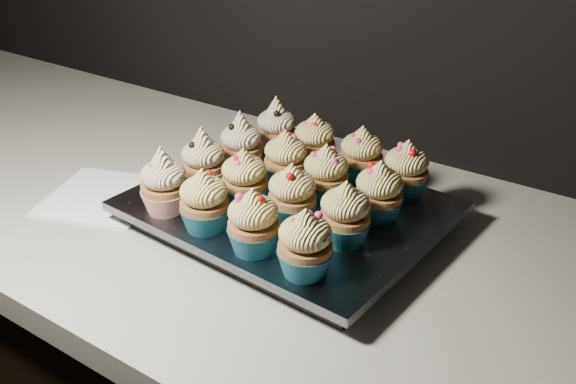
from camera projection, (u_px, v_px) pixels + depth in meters
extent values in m
cube|color=beige|center=(213.00, 208.00, 0.97)|extent=(2.44, 0.64, 0.04)
cube|color=white|center=(104.00, 196.00, 0.96)|extent=(0.20, 0.20, 0.00)
cube|color=black|center=(288.00, 217.00, 0.89)|extent=(0.39, 0.31, 0.02)
cube|color=silver|center=(288.00, 206.00, 0.88)|extent=(0.42, 0.34, 0.01)
cone|color=#B42619|center=(166.00, 200.00, 0.85)|extent=(0.06, 0.06, 0.03)
ellipsoid|color=#FBE3B0|center=(163.00, 175.00, 0.83)|extent=(0.06, 0.06, 0.04)
cone|color=#FBE3B0|center=(161.00, 155.00, 0.82)|extent=(0.03, 0.03, 0.03)
cone|color=#1A647A|center=(205.00, 218.00, 0.81)|extent=(0.06, 0.06, 0.03)
ellipsoid|color=#FFE180|center=(204.00, 191.00, 0.79)|extent=(0.06, 0.06, 0.04)
cone|color=#FFE180|center=(202.00, 175.00, 0.78)|extent=(0.03, 0.03, 0.02)
cone|color=#1A647A|center=(254.00, 240.00, 0.76)|extent=(0.06, 0.06, 0.03)
ellipsoid|color=#FFE180|center=(253.00, 212.00, 0.75)|extent=(0.06, 0.06, 0.04)
cone|color=#FFE180|center=(253.00, 195.00, 0.74)|extent=(0.03, 0.03, 0.02)
cone|color=#1A647A|center=(305.00, 262.00, 0.72)|extent=(0.06, 0.06, 0.03)
ellipsoid|color=#FFE180|center=(305.00, 233.00, 0.71)|extent=(0.06, 0.06, 0.04)
cone|color=#FFE180|center=(306.00, 215.00, 0.69)|extent=(0.03, 0.03, 0.02)
cone|color=#B42619|center=(204.00, 178.00, 0.91)|extent=(0.06, 0.06, 0.03)
ellipsoid|color=#FBE3B0|center=(203.00, 154.00, 0.89)|extent=(0.06, 0.06, 0.04)
cone|color=#FBE3B0|center=(202.00, 135.00, 0.88)|extent=(0.03, 0.03, 0.03)
cone|color=#1A647A|center=(245.00, 195.00, 0.86)|extent=(0.06, 0.06, 0.03)
ellipsoid|color=#FFE180|center=(244.00, 170.00, 0.84)|extent=(0.06, 0.06, 0.04)
cone|color=#FFE180|center=(243.00, 154.00, 0.83)|extent=(0.03, 0.03, 0.02)
cone|color=#1A647A|center=(292.00, 212.00, 0.82)|extent=(0.06, 0.06, 0.03)
ellipsoid|color=#FFE180|center=(292.00, 186.00, 0.81)|extent=(0.06, 0.06, 0.04)
cone|color=#FFE180|center=(292.00, 169.00, 0.79)|extent=(0.03, 0.03, 0.02)
cone|color=#1A647A|center=(344.00, 231.00, 0.78)|extent=(0.06, 0.06, 0.03)
ellipsoid|color=#FFE180|center=(346.00, 204.00, 0.76)|extent=(0.06, 0.06, 0.04)
cone|color=#FFE180|center=(346.00, 187.00, 0.75)|extent=(0.03, 0.03, 0.02)
cone|color=#B42619|center=(242.00, 161.00, 0.96)|extent=(0.06, 0.06, 0.03)
ellipsoid|color=#FBE3B0|center=(241.00, 137.00, 0.94)|extent=(0.06, 0.06, 0.04)
cone|color=#FBE3B0|center=(240.00, 119.00, 0.93)|extent=(0.03, 0.03, 0.03)
cone|color=#1A647A|center=(286.00, 175.00, 0.92)|extent=(0.06, 0.06, 0.03)
ellipsoid|color=#FFE180|center=(286.00, 150.00, 0.90)|extent=(0.06, 0.06, 0.04)
cone|color=#FFE180|center=(286.00, 135.00, 0.89)|extent=(0.03, 0.03, 0.02)
cone|color=#1A647A|center=(325.00, 190.00, 0.87)|extent=(0.06, 0.06, 0.03)
ellipsoid|color=#FFE180|center=(326.00, 165.00, 0.86)|extent=(0.06, 0.06, 0.04)
cone|color=#FFE180|center=(327.00, 150.00, 0.85)|extent=(0.03, 0.03, 0.02)
cone|color=#1A647A|center=(378.00, 209.00, 0.83)|extent=(0.06, 0.06, 0.03)
ellipsoid|color=#FFE180|center=(380.00, 183.00, 0.81)|extent=(0.06, 0.06, 0.04)
cone|color=#FFE180|center=(381.00, 166.00, 0.80)|extent=(0.03, 0.03, 0.02)
cone|color=#B42619|center=(277.00, 144.00, 1.01)|extent=(0.06, 0.06, 0.03)
ellipsoid|color=#FBE3B0|center=(276.00, 121.00, 1.00)|extent=(0.06, 0.06, 0.04)
cone|color=#FBE3B0|center=(276.00, 104.00, 0.98)|extent=(0.03, 0.03, 0.03)
cone|color=#1A647A|center=(314.00, 156.00, 0.97)|extent=(0.06, 0.06, 0.03)
ellipsoid|color=#FFE180|center=(315.00, 133.00, 0.95)|extent=(0.06, 0.06, 0.04)
cone|color=#FFE180|center=(315.00, 119.00, 0.94)|extent=(0.03, 0.03, 0.02)
cone|color=#1A647A|center=(361.00, 170.00, 0.93)|extent=(0.06, 0.06, 0.03)
ellipsoid|color=#FFE180|center=(362.00, 146.00, 0.91)|extent=(0.06, 0.06, 0.04)
cone|color=#FFE180|center=(363.00, 131.00, 0.90)|extent=(0.03, 0.03, 0.02)
cone|color=#1A647A|center=(405.00, 186.00, 0.89)|extent=(0.06, 0.06, 0.03)
ellipsoid|color=#FFE180|center=(407.00, 161.00, 0.87)|extent=(0.06, 0.06, 0.04)
cone|color=#FFE180|center=(409.00, 145.00, 0.86)|extent=(0.03, 0.03, 0.02)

